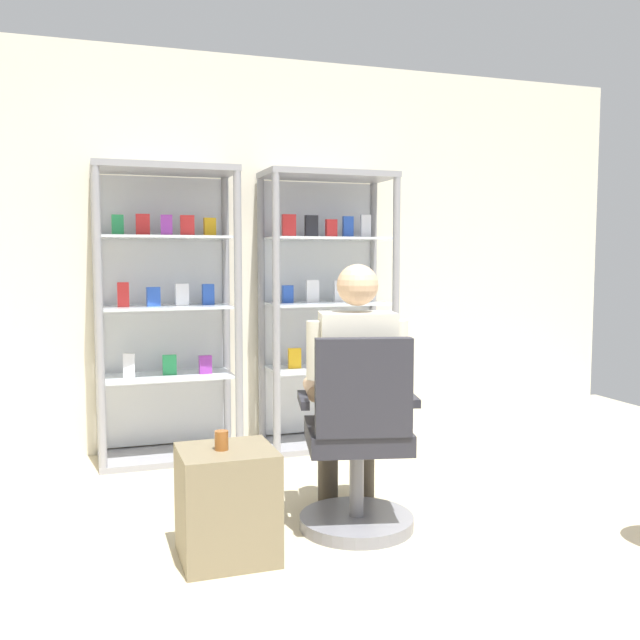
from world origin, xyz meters
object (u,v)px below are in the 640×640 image
at_px(display_cabinet_left, 166,312).
at_px(office_chair, 358,452).
at_px(display_cabinet_right, 325,308).
at_px(seated_shopkeeper, 354,380).
at_px(tea_glass, 221,440).
at_px(storage_crate, 227,504).

height_order(display_cabinet_left, office_chair, display_cabinet_left).
distance_m(display_cabinet_right, office_chair, 1.76).
bearing_deg(display_cabinet_left, display_cabinet_right, -0.03).
height_order(seated_shopkeeper, tea_glass, seated_shopkeeper).
bearing_deg(display_cabinet_left, storage_crate, -88.08).
distance_m(display_cabinet_left, tea_glass, 1.77).
xyz_separation_m(display_cabinet_left, display_cabinet_right, (1.10, -0.00, -0.00)).
xyz_separation_m(storage_crate, tea_glass, (-0.02, -0.01, 0.29)).
xyz_separation_m(office_chair, seated_shopkeeper, (0.04, 0.16, 0.32)).
height_order(display_cabinet_right, storage_crate, display_cabinet_right).
distance_m(seated_shopkeeper, tea_glass, 0.78).
bearing_deg(display_cabinet_right, seated_shopkeeper, -103.47).
relative_size(display_cabinet_right, storage_crate, 3.88).
xyz_separation_m(office_chair, storage_crate, (-0.65, -0.09, -0.15)).
bearing_deg(display_cabinet_right, storage_crate, -121.40).
bearing_deg(tea_glass, office_chair, 8.31).
xyz_separation_m(display_cabinet_right, seated_shopkeeper, (-0.35, -1.46, -0.25)).
relative_size(display_cabinet_right, tea_glass, 22.60).
height_order(seated_shopkeeper, storage_crate, seated_shopkeeper).
height_order(display_cabinet_left, tea_glass, display_cabinet_left).
relative_size(storage_crate, tea_glass, 5.83).
distance_m(display_cabinet_right, storage_crate, 2.13).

